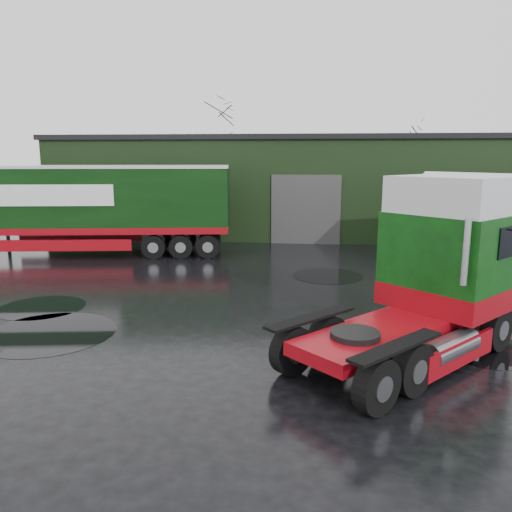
{
  "coord_description": "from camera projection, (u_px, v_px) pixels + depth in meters",
  "views": [
    {
      "loc": [
        2.16,
        -15.05,
        5.05
      ],
      "look_at": [
        0.41,
        1.55,
        1.7
      ],
      "focal_mm": 35.0,
      "sensor_mm": 36.0,
      "label": 1
    }
  ],
  "objects": [
    {
      "name": "ground",
      "position": [
        238.0,
        317.0,
        15.89
      ],
      "size": [
        100.0,
        100.0,
        0.0
      ],
      "primitive_type": "plane",
      "color": "black"
    },
    {
      "name": "warehouse",
      "position": [
        307.0,
        184.0,
        34.56
      ],
      "size": [
        32.4,
        12.4,
        6.3
      ],
      "color": "black",
      "rests_on": "ground"
    },
    {
      "name": "hero_tractor",
      "position": [
        404.0,
        272.0,
        12.05
      ],
      "size": [
        7.4,
        7.51,
        4.6
      ],
      "primitive_type": null,
      "rotation": [
        0.0,
        0.0,
        -0.77
      ],
      "color": "#0A3B0C",
      "rests_on": "ground"
    },
    {
      "name": "trailer_left",
      "position": [
        85.0,
        210.0,
        25.6
      ],
      "size": [
        15.2,
        5.22,
        4.63
      ],
      "primitive_type": null,
      "rotation": [
        0.0,
        0.0,
        1.72
      ],
      "color": "silver",
      "rests_on": "ground"
    },
    {
      "name": "tree_back_a",
      "position": [
        218.0,
        160.0,
        44.82
      ],
      "size": [
        4.4,
        4.4,
        9.5
      ],
      "primitive_type": null,
      "color": "black",
      "rests_on": "ground"
    },
    {
      "name": "tree_back_b",
      "position": [
        400.0,
        171.0,
        43.37
      ],
      "size": [
        4.4,
        4.4,
        7.5
      ],
      "primitive_type": null,
      "color": "black",
      "rests_on": "ground"
    },
    {
      "name": "puddle_0",
      "position": [
        49.0,
        333.0,
        14.48
      ],
      "size": [
        3.84,
        3.84,
        0.01
      ],
      "primitive_type": "cylinder",
      "color": "black",
      "rests_on": "ground"
    },
    {
      "name": "puddle_1",
      "position": [
        328.0,
        276.0,
        21.38
      ],
      "size": [
        3.02,
        3.02,
        0.01
      ],
      "primitive_type": "cylinder",
      "color": "black",
      "rests_on": "ground"
    },
    {
      "name": "puddle_2",
      "position": [
        42.0,
        307.0,
        16.94
      ],
      "size": [
        2.88,
        2.88,
        0.01
      ],
      "primitive_type": "cylinder",
      "color": "black",
      "rests_on": "ground"
    },
    {
      "name": "puddle_3",
      "position": [
        426.0,
        351.0,
        13.16
      ],
      "size": [
        2.41,
        2.41,
        0.01
      ],
      "primitive_type": "cylinder",
      "color": "black",
      "rests_on": "ground"
    },
    {
      "name": "puddle_4",
      "position": [
        488.0,
        355.0,
        12.86
      ],
      "size": [
        1.89,
        1.89,
        0.01
      ],
      "primitive_type": "cylinder",
      "color": "black",
      "rests_on": "ground"
    }
  ]
}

